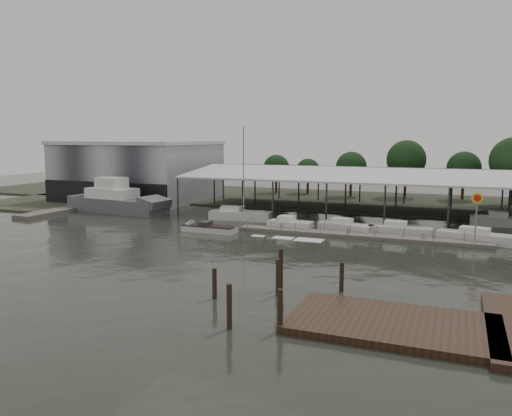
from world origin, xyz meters
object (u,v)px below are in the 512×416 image
at_px(shell_fuel_sign, 477,208).
at_px(speedboat_underway, 205,228).
at_px(grey_trawler, 118,202).
at_px(white_sailboat, 240,215).

xyz_separation_m(shell_fuel_sign, speedboat_underway, (-29.46, -3.31, -3.53)).
bearing_deg(shell_fuel_sign, grey_trawler, 173.23).
height_order(grey_trawler, white_sailboat, white_sailboat).
bearing_deg(grey_trawler, shell_fuel_sign, -0.84).
distance_m(grey_trawler, speedboat_underway, 21.58).
bearing_deg(shell_fuel_sign, white_sailboat, 168.08).
height_order(shell_fuel_sign, white_sailboat, white_sailboat).
bearing_deg(speedboat_underway, white_sailboat, -91.32).
bearing_deg(shell_fuel_sign, speedboat_underway, -173.59).
relative_size(shell_fuel_sign, grey_trawler, 0.33).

